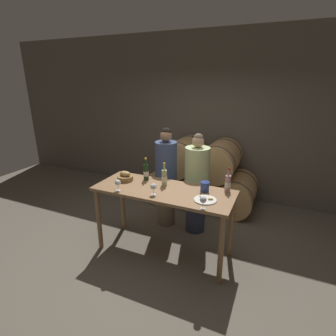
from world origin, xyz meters
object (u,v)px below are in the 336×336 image
Objects in this scene: person_right at (196,184)px; wine_bottle_red at (146,172)px; wine_bottle_white at (164,177)px; bread_basket at (125,177)px; blue_crock at (205,186)px; wine_glass_far_left at (118,183)px; wine_glass_left at (153,187)px; person_left at (166,178)px; cheese_plate at (205,200)px; wine_glass_center at (203,200)px; tasting_table at (164,198)px; wine_bottle_rose at (228,183)px.

person_right is 0.82m from wine_bottle_red.
bread_basket is at bearing -173.56° from wine_bottle_white.
blue_crock is 0.86× the size of wine_glass_far_left.
person_right is 1.09m from bread_basket.
person_left is at bearing 104.85° from wine_glass_left.
person_left is 0.99m from blue_crock.
wine_glass_left is (0.24, -0.91, 0.23)m from person_left.
cheese_plate is (0.08, -0.25, -0.06)m from blue_crock.
blue_crock reaches higher than cheese_plate.
wine_bottle_red is 1.02m from cheese_plate.
wine_glass_left is at bearing 170.97° from wine_glass_center.
person_right is at bearing 52.61° from wine_glass_far_left.
tasting_table is at bearing -69.39° from wine_bottle_white.
tasting_table is at bearing -159.98° from wine_bottle_rose.
wine_glass_center is at bearing -33.45° from wine_bottle_white.
wine_glass_left is at bearing -149.27° from wine_bottle_rose.
wine_glass_far_left is (-1.12, -0.18, 0.10)m from cheese_plate.
wine_bottle_white reaches higher than wine_glass_center.
wine_bottle_red is at bearing 152.35° from wine_glass_center.
wine_bottle_rose is (0.83, 0.14, -0.00)m from wine_bottle_white.
person_left is at bearing 131.91° from wine_glass_center.
wine_bottle_white is 1.16× the size of cheese_plate.
person_left is 1.20m from cheese_plate.
wine_glass_left is (-0.04, -0.20, 0.23)m from tasting_table.
wine_bottle_red is 1.46× the size of bread_basket.
person_right is 10.64× the size of wine_glass_center.
bread_basket is (-0.64, 0.07, 0.18)m from tasting_table.
blue_crock is (0.51, 0.16, 0.19)m from tasting_table.
tasting_table is 0.28m from wine_bottle_white.
wine_bottle_white is at bearing -67.72° from person_left.
person_right reaches higher than bread_basket.
wine_glass_far_left is at bearing 178.18° from wine_glass_center.
tasting_table is 0.63m from wine_glass_far_left.
blue_crock is 0.58× the size of bread_basket.
wine_bottle_white is 0.84m from wine_bottle_rose.
wine_bottle_red reaches higher than tasting_table.
wine_glass_left is at bearing 8.33° from wine_glass_far_left.
wine_bottle_rose is at bearing 9.89° from wine_bottle_white.
wine_glass_center is at bearing -68.49° from person_right.
person_right reaches higher than wine_bottle_red.
person_right is at bearing 111.51° from wine_glass_center.
wine_bottle_white is 0.70m from cheese_plate.
wine_bottle_red is 0.89m from blue_crock.
blue_crock is at bearing -62.71° from person_right.
wine_bottle_white is at bearing -116.22° from person_right.
wine_bottle_rose is 2.11× the size of wine_glass_center.
wine_bottle_red is 0.53m from wine_glass_left.
wine_bottle_rose is 0.95m from wine_glass_left.
wine_bottle_red is 2.19× the size of wine_glass_left.
cheese_plate is 1.83× the size of wine_glass_left.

